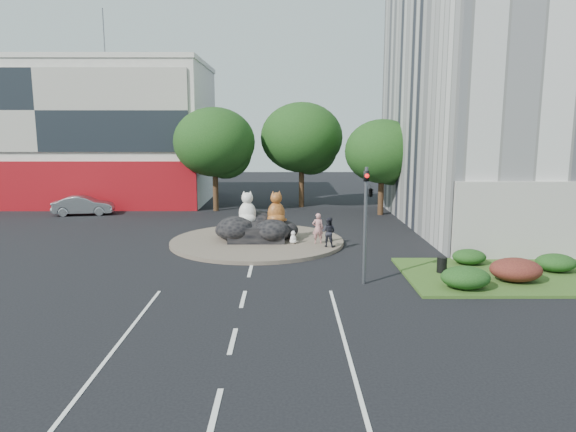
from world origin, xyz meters
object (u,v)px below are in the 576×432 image
at_px(cat_white, 247,207).
at_px(litter_bin, 442,265).
at_px(pedestrian_dark, 329,232).
at_px(parked_car, 83,205).
at_px(kitten_white, 293,237).
at_px(cat_tabby, 276,208).
at_px(kitten_calico, 232,236).
at_px(pedestrian_pink, 318,228).

height_order(cat_white, litter_bin, cat_white).
relative_size(pedestrian_dark, parked_car, 0.36).
bearing_deg(kitten_white, cat_tabby, 80.47).
xyz_separation_m(pedestrian_dark, parked_car, (-17.94, 11.79, -0.28)).
height_order(cat_white, cat_tabby, cat_tabby).
relative_size(cat_white, kitten_white, 2.58).
xyz_separation_m(kitten_calico, litter_bin, (10.14, -5.81, -0.14)).
xyz_separation_m(cat_tabby, parked_car, (-15.05, 9.91, -1.34)).
xyz_separation_m(pedestrian_pink, pedestrian_dark, (0.53, -0.84, -0.05)).
distance_m(pedestrian_pink, pedestrian_dark, 0.99).
bearing_deg(pedestrian_pink, cat_white, -17.17).
bearing_deg(cat_tabby, litter_bin, -62.89).
bearing_deg(kitten_white, parked_car, 94.65).
relative_size(pedestrian_dark, litter_bin, 2.31).
xyz_separation_m(cat_white, pedestrian_dark, (4.56, -1.95, -1.06)).
height_order(pedestrian_pink, litter_bin, pedestrian_pink).
height_order(kitten_white, pedestrian_pink, pedestrian_pink).
bearing_deg(cat_white, kitten_calico, -121.01).
bearing_deg(kitten_white, cat_white, 105.15).
bearing_deg(litter_bin, pedestrian_pink, 132.92).
xyz_separation_m(kitten_white, pedestrian_dark, (1.92, -0.78, 0.44)).
xyz_separation_m(cat_white, kitten_white, (2.63, -1.17, -1.49)).
bearing_deg(cat_white, cat_tabby, 6.76).
relative_size(pedestrian_pink, pedestrian_dark, 1.06).
distance_m(kitten_calico, kitten_white, 3.48).
relative_size(cat_tabby, parked_car, 0.44).
distance_m(kitten_calico, parked_car, 16.56).
relative_size(kitten_white, parked_car, 0.17).
bearing_deg(pedestrian_dark, cat_tabby, -9.33).
bearing_deg(kitten_calico, parked_car, -179.26).
xyz_separation_m(cat_tabby, pedestrian_pink, (2.35, -1.04, -1.02)).
relative_size(cat_white, pedestrian_pink, 1.13).
bearing_deg(litter_bin, cat_white, 143.86).
relative_size(cat_tabby, pedestrian_dark, 1.20).
bearing_deg(parked_car, kitten_white, -134.12).
bearing_deg(kitten_white, pedestrian_pink, -48.48).
relative_size(cat_tabby, kitten_calico, 2.40).
bearing_deg(pedestrian_dark, kitten_white, 1.60).
distance_m(kitten_white, pedestrian_dark, 2.12).
relative_size(cat_tabby, litter_bin, 2.78).
height_order(kitten_calico, pedestrian_pink, pedestrian_pink).
height_order(pedestrian_dark, litter_bin, pedestrian_dark).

